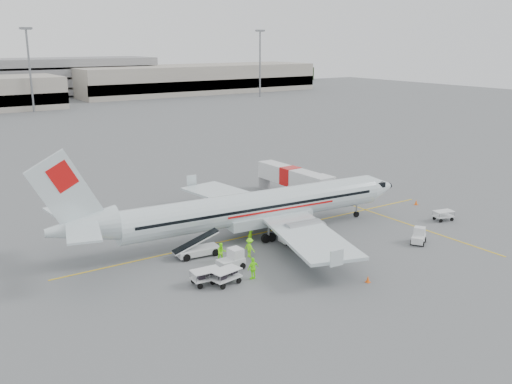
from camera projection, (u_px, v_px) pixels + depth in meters
ground at (267, 232)px, 58.73m from camera, size 360.00×360.00×0.00m
stripe_lead at (267, 232)px, 58.72m from camera, size 44.00×0.20×0.01m
stripe_cross at (419, 228)px, 59.89m from camera, size 0.20×20.00×0.01m
terminal_east at (197, 79)px, 211.32m from camera, size 90.00×26.00×10.00m
parking_garage at (62, 75)px, 198.47m from camera, size 62.00×24.00×14.00m
mast_center at (30, 71)px, 153.01m from camera, size 3.20×1.20×22.00m
mast_east at (260, 64)px, 193.56m from camera, size 3.20×1.20×22.00m
aircraft at (257, 186)px, 56.27m from camera, size 39.82×32.42×10.33m
jet_bridge at (290, 182)px, 71.15m from camera, size 3.02×14.55×3.80m
belt_loader at (198, 241)px, 51.83m from camera, size 5.39×2.49×2.82m
tug_fore at (419, 236)px, 55.15m from camera, size 2.27×2.02×1.53m
tug_mid at (292, 234)px, 55.31m from camera, size 2.45×1.53×1.81m
tug_aft at (231, 259)px, 48.95m from camera, size 2.38×1.46×1.78m
cart_loaded_a at (206, 277)px, 46.02m from camera, size 2.48×1.58×1.25m
cart_loaded_b at (226, 277)px, 46.02m from camera, size 2.64×1.83×1.27m
cart_empty_a at (329, 249)px, 52.36m from camera, size 2.58×2.13×1.17m
cart_empty_b at (443, 216)px, 62.25m from camera, size 2.34×1.69×1.10m
cone_nose at (416, 202)px, 68.21m from camera, size 0.39×0.39×0.64m
cone_port at (232, 206)px, 66.88m from camera, size 0.33×0.33×0.54m
cone_stbd at (368, 279)px, 46.45m from camera, size 0.36×0.36×0.59m
crew_a at (250, 233)px, 55.65m from camera, size 0.77×0.78×1.82m
crew_b at (221, 252)px, 50.63m from camera, size 1.01×0.88×1.75m
crew_c at (250, 248)px, 51.66m from camera, size 0.89×1.29×1.82m
crew_d at (253, 268)px, 46.93m from camera, size 1.14×0.57×1.88m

